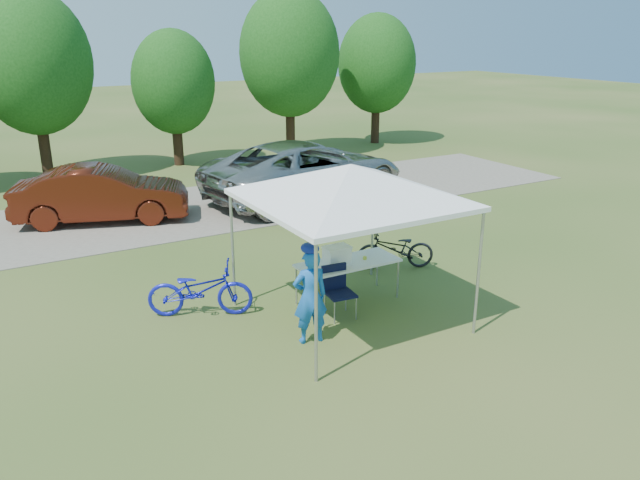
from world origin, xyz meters
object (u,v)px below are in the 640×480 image
object	(u,v)px
folding_chair	(337,286)
cooler	(337,255)
folding_table	(348,264)
bike_dark	(396,249)
cyclist	(310,297)
bike_blue	(200,290)
minivan	(306,170)
sedan	(102,194)

from	to	relation	value
folding_chair	cooler	distance (m)	0.62
folding_table	folding_chair	distance (m)	0.65
cooler	bike_dark	distance (m)	2.25
cyclist	bike_blue	xyz separation A→B (m)	(-1.19, 1.81, -0.30)
folding_table	minivan	bearing A→B (deg)	67.37
bike_dark	minivan	world-z (taller)	minivan
folding_table	sedan	world-z (taller)	sedan
minivan	bike_dark	bearing A→B (deg)	160.07
cooler	minivan	xyz separation A→B (m)	(3.07, 6.78, -0.07)
bike_blue	sedan	xyz separation A→B (m)	(-0.28, 6.66, 0.26)
folding_table	folding_chair	world-z (taller)	folding_chair
cooler	bike_blue	bearing A→B (deg)	161.39
bike_dark	cooler	bearing A→B (deg)	-41.14
bike_dark	minivan	xyz separation A→B (m)	(1.07, 5.87, 0.45)
cooler	folding_table	bearing A→B (deg)	0.00
folding_table	bike_dark	distance (m)	2.00
bike_blue	folding_table	bearing A→B (deg)	-80.93
minivan	sedan	xyz separation A→B (m)	(-5.65, 0.65, -0.14)
bike_blue	cooler	bearing A→B (deg)	-82.56
cooler	bike_blue	world-z (taller)	cooler
cyclist	sedan	xyz separation A→B (m)	(-1.47, 8.47, -0.04)
cooler	cyclist	distance (m)	1.53
cyclist	folding_chair	bearing A→B (deg)	-136.08
folding_table	bike_dark	bearing A→B (deg)	27.34
folding_table	cyclist	distance (m)	1.71
bike_blue	sedan	world-z (taller)	sedan
folding_chair	minivan	size ratio (longest dim) A/B	0.15
cooler	minivan	world-z (taller)	minivan
cyclist	folding_table	bearing A→B (deg)	-134.14
cooler	sedan	distance (m)	7.87
folding_chair	bike_dark	world-z (taller)	folding_chair
folding_table	minivan	distance (m)	7.35
folding_table	bike_blue	xyz separation A→B (m)	(-2.55, 0.78, -0.25)
sedan	folding_table	bearing A→B (deg)	-140.64
folding_table	bike_blue	world-z (taller)	bike_blue
bike_blue	minivan	xyz separation A→B (m)	(5.38, 6.00, 0.40)
folding_table	folding_chair	xyz separation A→B (m)	(-0.47, -0.41, -0.19)
bike_blue	minivan	world-z (taller)	minivan
folding_table	bike_dark	xyz separation A→B (m)	(1.76, 0.91, -0.31)
sedan	bike_dark	bearing A→B (deg)	-126.38
cyclist	minivan	distance (m)	8.87
folding_table	bike_dark	size ratio (longest dim) A/B	1.17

